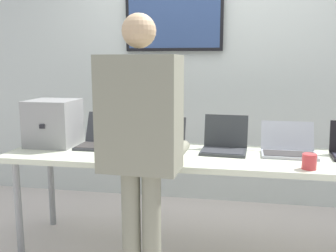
{
  "coord_description": "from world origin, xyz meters",
  "views": [
    {
      "loc": [
        0.29,
        -2.6,
        1.4
      ],
      "look_at": [
        -0.2,
        0.08,
        0.94
      ],
      "focal_mm": 39.93,
      "sensor_mm": 36.0,
      "label": 1
    }
  ],
  "objects_px": {
    "equipment_box": "(54,123)",
    "laptop_station_1": "(160,143)",
    "workbench": "(194,161)",
    "person": "(141,135)",
    "coffee_mug": "(309,162)",
    "laptop_station_3": "(288,147)",
    "laptop_station_0": "(104,139)",
    "laptop_station_2": "(224,144)"
  },
  "relations": [
    {
      "from": "laptop_station_1",
      "to": "laptop_station_2",
      "type": "xyz_separation_m",
      "value": [
        0.48,
        0.03,
        0.0
      ]
    },
    {
      "from": "person",
      "to": "laptop_station_2",
      "type": "bearing_deg",
      "value": 59.23
    },
    {
      "from": "laptop_station_2",
      "to": "laptop_station_3",
      "type": "xyz_separation_m",
      "value": [
        0.45,
        0.0,
        -0.01
      ]
    },
    {
      "from": "laptop_station_1",
      "to": "laptop_station_3",
      "type": "xyz_separation_m",
      "value": [
        0.93,
        0.03,
        -0.0
      ]
    },
    {
      "from": "workbench",
      "to": "laptop_station_3",
      "type": "distance_m",
      "value": 0.68
    },
    {
      "from": "laptop_station_0",
      "to": "laptop_station_3",
      "type": "xyz_separation_m",
      "value": [
        1.39,
        -0.01,
        -0.01
      ]
    },
    {
      "from": "workbench",
      "to": "coffee_mug",
      "type": "height_order",
      "value": "coffee_mug"
    },
    {
      "from": "laptop_station_0",
      "to": "person",
      "type": "distance_m",
      "value": 0.92
    },
    {
      "from": "laptop_station_0",
      "to": "laptop_station_2",
      "type": "relative_size",
      "value": 1.07
    },
    {
      "from": "coffee_mug",
      "to": "workbench",
      "type": "bearing_deg",
      "value": 161.41
    },
    {
      "from": "workbench",
      "to": "laptop_station_3",
      "type": "relative_size",
      "value": 7.14
    },
    {
      "from": "laptop_station_1",
      "to": "laptop_station_0",
      "type": "bearing_deg",
      "value": 174.9
    },
    {
      "from": "workbench",
      "to": "coffee_mug",
      "type": "bearing_deg",
      "value": -18.59
    },
    {
      "from": "laptop_station_2",
      "to": "coffee_mug",
      "type": "height_order",
      "value": "laptop_station_2"
    },
    {
      "from": "workbench",
      "to": "person",
      "type": "height_order",
      "value": "person"
    },
    {
      "from": "laptop_station_0",
      "to": "laptop_station_2",
      "type": "bearing_deg",
      "value": -0.57
    },
    {
      "from": "laptop_station_3",
      "to": "coffee_mug",
      "type": "relative_size",
      "value": 3.97
    },
    {
      "from": "laptop_station_0",
      "to": "laptop_station_2",
      "type": "distance_m",
      "value": 0.94
    },
    {
      "from": "laptop_station_0",
      "to": "workbench",
      "type": "bearing_deg",
      "value": -10.28
    },
    {
      "from": "equipment_box",
      "to": "laptop_station_0",
      "type": "xyz_separation_m",
      "value": [
        0.4,
        0.03,
        -0.12
      ]
    },
    {
      "from": "laptop_station_3",
      "to": "coffee_mug",
      "type": "distance_m",
      "value": 0.38
    },
    {
      "from": "workbench",
      "to": "equipment_box",
      "type": "bearing_deg",
      "value": 175.07
    },
    {
      "from": "person",
      "to": "laptop_station_3",
      "type": "bearing_deg",
      "value": 39.7
    },
    {
      "from": "laptop_station_1",
      "to": "laptop_station_2",
      "type": "distance_m",
      "value": 0.48
    },
    {
      "from": "workbench",
      "to": "laptop_station_1",
      "type": "xyz_separation_m",
      "value": [
        -0.27,
        0.09,
        0.11
      ]
    },
    {
      "from": "laptop_station_2",
      "to": "laptop_station_3",
      "type": "height_order",
      "value": "laptop_station_2"
    },
    {
      "from": "person",
      "to": "laptop_station_1",
      "type": "bearing_deg",
      "value": 92.78
    },
    {
      "from": "laptop_station_3",
      "to": "equipment_box",
      "type": "bearing_deg",
      "value": -179.19
    },
    {
      "from": "laptop_station_2",
      "to": "equipment_box",
      "type": "bearing_deg",
      "value": -178.93
    },
    {
      "from": "equipment_box",
      "to": "coffee_mug",
      "type": "distance_m",
      "value": 1.91
    },
    {
      "from": "laptop_station_0",
      "to": "person",
      "type": "height_order",
      "value": "person"
    },
    {
      "from": "workbench",
      "to": "laptop_station_2",
      "type": "height_order",
      "value": "laptop_station_2"
    },
    {
      "from": "equipment_box",
      "to": "person",
      "type": "xyz_separation_m",
      "value": [
        0.9,
        -0.72,
        0.07
      ]
    },
    {
      "from": "laptop_station_2",
      "to": "person",
      "type": "distance_m",
      "value": 0.89
    },
    {
      "from": "laptop_station_0",
      "to": "laptop_station_1",
      "type": "height_order",
      "value": "laptop_station_0"
    },
    {
      "from": "workbench",
      "to": "laptop_station_1",
      "type": "distance_m",
      "value": 0.3
    },
    {
      "from": "laptop_station_1",
      "to": "equipment_box",
      "type": "bearing_deg",
      "value": 179.55
    },
    {
      "from": "laptop_station_2",
      "to": "coffee_mug",
      "type": "bearing_deg",
      "value": -35.01
    },
    {
      "from": "equipment_box",
      "to": "workbench",
      "type": "bearing_deg",
      "value": -4.93
    },
    {
      "from": "equipment_box",
      "to": "coffee_mug",
      "type": "height_order",
      "value": "equipment_box"
    },
    {
      "from": "equipment_box",
      "to": "laptop_station_1",
      "type": "height_order",
      "value": "equipment_box"
    },
    {
      "from": "laptop_station_0",
      "to": "person",
      "type": "xyz_separation_m",
      "value": [
        0.5,
        -0.75,
        0.2
      ]
    }
  ]
}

